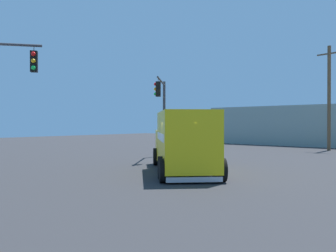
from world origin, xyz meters
name	(u,v)px	position (x,y,z in m)	size (l,w,h in m)	color
ground_plane	(189,178)	(0.00, 0.00, 0.00)	(100.00, 100.00, 0.00)	#2B2B2D
delivery_truck	(184,141)	(-1.23, 1.20, 1.56)	(7.12, 7.16, 3.03)	yellow
traffic_light_primary	(162,106)	(-6.76, 5.97, 3.72)	(2.73, 3.80, 5.60)	#38383D
utility_pole	(329,97)	(0.48, 20.72, 4.88)	(2.19, 0.49, 9.47)	brown
building_backdrop	(304,126)	(-3.80, 27.12, 2.20)	(21.02, 6.00, 4.40)	gray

